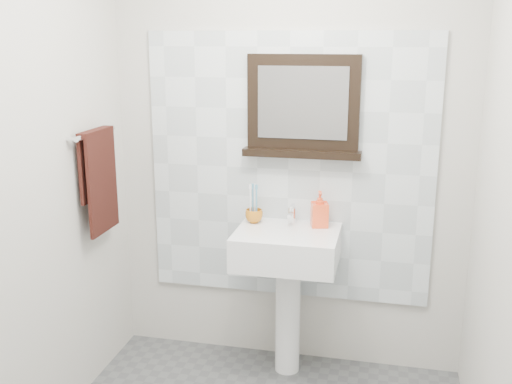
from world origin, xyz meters
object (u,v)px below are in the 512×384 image
toothbrush_cup (254,216)px  soap_dispenser (320,209)px  pedestal_sink (287,263)px  hand_towel (99,173)px  framed_mirror (303,109)px

toothbrush_cup → soap_dispenser: size_ratio=0.49×
pedestal_sink → hand_towel: size_ratio=1.75×
toothbrush_cup → hand_towel: (-0.77, -0.30, 0.27)m
soap_dispenser → hand_towel: hand_towel is taller
hand_towel → framed_mirror: bearing=21.0°
pedestal_sink → soap_dispenser: size_ratio=4.85×
pedestal_sink → soap_dispenser: (0.16, 0.11, 0.28)m
pedestal_sink → toothbrush_cup: bearing=154.4°
hand_towel → pedestal_sink: bearing=11.9°
toothbrush_cup → framed_mirror: framed_mirror is taller
hand_towel → toothbrush_cup: bearing=21.6°
toothbrush_cup → hand_towel: size_ratio=0.18×
toothbrush_cup → framed_mirror: (0.25, 0.09, 0.59)m
pedestal_sink → framed_mirror: bearing=76.7°
toothbrush_cup → framed_mirror: size_ratio=0.15×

